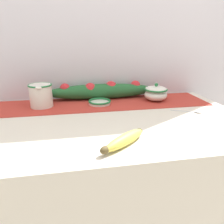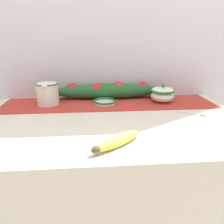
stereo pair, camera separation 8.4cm
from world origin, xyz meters
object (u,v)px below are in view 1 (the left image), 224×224
(cream_pitcher, at_px, (41,95))
(small_dish, at_px, (100,102))
(sugar_bowl, at_px, (156,93))
(spoon, at_px, (196,111))
(banana, at_px, (123,140))

(cream_pitcher, bearing_deg, small_dish, -1.87)
(sugar_bowl, bearing_deg, spoon, -61.54)
(cream_pitcher, bearing_deg, spoon, -16.84)
(small_dish, bearing_deg, sugar_bowl, 1.54)
(sugar_bowl, height_order, banana, sugar_bowl)
(banana, bearing_deg, cream_pitcher, 122.87)
(sugar_bowl, xyz_separation_m, spoon, (0.12, -0.22, -0.04))
(sugar_bowl, bearing_deg, small_dish, -178.46)
(small_dish, height_order, spoon, small_dish)
(banana, distance_m, spoon, 0.50)
(sugar_bowl, distance_m, small_dish, 0.32)
(cream_pitcher, xyz_separation_m, banana, (0.32, -0.49, -0.05))
(small_dish, bearing_deg, cream_pitcher, 178.13)
(cream_pitcher, bearing_deg, sugar_bowl, -0.11)
(banana, relative_size, spoon, 1.32)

